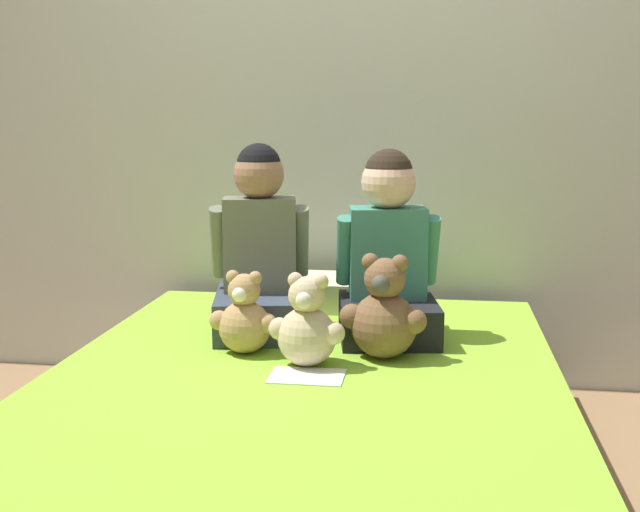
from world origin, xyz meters
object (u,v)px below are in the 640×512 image
(bed, at_px, (304,433))
(sign_card, at_px, (307,376))
(child_on_left, at_px, (260,257))
(teddy_bear_between_children, at_px, (308,327))
(pillow_at_headboard, at_px, (338,292))
(teddy_bear_held_by_right_child, at_px, (384,315))
(child_on_right, at_px, (388,258))
(teddy_bear_held_by_left_child, at_px, (244,319))

(bed, distance_m, sign_card, 0.20)
(bed, xyz_separation_m, child_on_left, (-0.22, 0.40, 0.45))
(teddy_bear_between_children, bearing_deg, pillow_at_headboard, 99.57)
(teddy_bear_held_by_right_child, distance_m, sign_card, 0.32)
(bed, bearing_deg, child_on_left, 118.27)
(teddy_bear_held_by_right_child, xyz_separation_m, pillow_at_headboard, (-0.22, 0.64, -0.08))
(teddy_bear_held_by_right_child, bearing_deg, child_on_right, 100.42)
(child_on_left, distance_m, teddy_bear_held_by_left_child, 0.30)
(child_on_right, distance_m, teddy_bear_held_by_right_child, 0.28)
(pillow_at_headboard, xyz_separation_m, sign_card, (0.02, -0.85, -0.05))
(teddy_bear_between_children, xyz_separation_m, sign_card, (0.01, -0.10, -0.11))
(bed, relative_size, teddy_bear_held_by_right_child, 6.10)
(bed, xyz_separation_m, teddy_bear_held_by_right_child, (0.22, 0.16, 0.33))
(child_on_right, distance_m, sign_card, 0.56)
(teddy_bear_between_children, height_order, pillow_at_headboard, teddy_bear_between_children)
(child_on_left, relative_size, teddy_bear_between_children, 2.29)
(child_on_left, bearing_deg, teddy_bear_between_children, -69.37)
(sign_card, bearing_deg, teddy_bear_held_by_right_child, 46.79)
(teddy_bear_between_children, bearing_deg, child_on_right, 68.69)
(bed, relative_size, child_on_right, 3.14)
(child_on_left, relative_size, child_on_right, 1.02)
(child_on_left, bearing_deg, teddy_bear_held_by_left_child, -99.88)
(child_on_right, relative_size, teddy_bear_held_by_left_child, 2.40)
(pillow_at_headboard, bearing_deg, bed, -90.00)
(sign_card, bearing_deg, teddy_bear_held_by_left_child, 138.15)
(bed, height_order, child_on_left, child_on_left)
(teddy_bear_between_children, distance_m, pillow_at_headboard, 0.75)
(child_on_right, height_order, teddy_bear_held_by_right_child, child_on_right)
(teddy_bear_between_children, bearing_deg, teddy_bear_held_by_right_child, 36.50)
(bed, distance_m, child_on_right, 0.65)
(child_on_left, relative_size, sign_card, 3.04)
(teddy_bear_between_children, relative_size, pillow_at_headboard, 0.48)
(child_on_left, height_order, teddy_bear_held_by_right_child, child_on_left)
(pillow_at_headboard, bearing_deg, sign_card, -88.84)
(teddy_bear_held_by_left_child, bearing_deg, pillow_at_headboard, 77.74)
(teddy_bear_held_by_left_child, xyz_separation_m, pillow_at_headboard, (0.21, 0.65, -0.05))
(teddy_bear_between_children, bearing_deg, teddy_bear_held_by_left_child, 164.28)
(child_on_right, height_order, sign_card, child_on_right)
(teddy_bear_held_by_right_child, distance_m, teddy_bear_between_children, 0.24)
(teddy_bear_held_by_left_child, xyz_separation_m, teddy_bear_held_by_right_child, (0.43, 0.01, 0.03))
(child_on_right, bearing_deg, teddy_bear_held_by_left_child, -157.88)
(child_on_left, relative_size, teddy_bear_held_by_left_child, 2.46)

